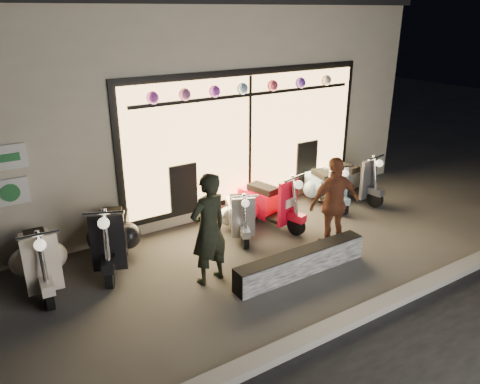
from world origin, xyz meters
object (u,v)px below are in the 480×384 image
(scooter_red, at_px, (265,202))
(woman, at_px, (334,203))
(scooter_silver, at_px, (239,213))
(man, at_px, (209,229))
(graffiti_barrier, at_px, (301,262))

(scooter_red, height_order, woman, woman)
(scooter_silver, relative_size, man, 0.73)
(woman, bearing_deg, man, 5.10)
(graffiti_barrier, bearing_deg, scooter_silver, 90.47)
(scooter_silver, xyz_separation_m, scooter_red, (0.65, 0.08, 0.06))
(graffiti_barrier, bearing_deg, man, 155.52)
(graffiti_barrier, distance_m, woman, 1.30)
(graffiti_barrier, relative_size, scooter_red, 1.58)
(scooter_silver, bearing_deg, scooter_red, 29.71)
(scooter_silver, bearing_deg, woman, -28.90)
(scooter_red, xyz_separation_m, woman, (0.43, -1.45, 0.39))
(woman, bearing_deg, scooter_silver, -42.76)
(scooter_silver, bearing_deg, man, -114.13)
(scooter_silver, relative_size, scooter_red, 0.84)
(scooter_silver, relative_size, woman, 0.78)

